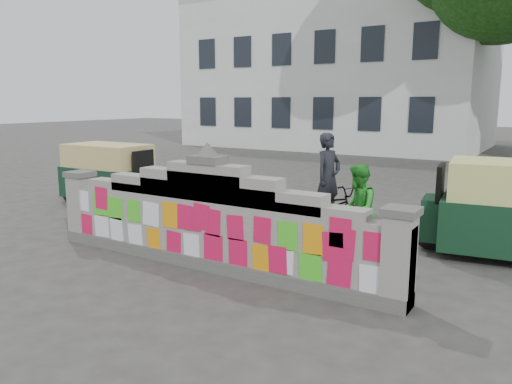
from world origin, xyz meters
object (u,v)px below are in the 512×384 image
(pedestrian, at_px, (357,210))
(rickshaw_left, at_px, (110,172))
(cyclist_bike, at_px, (327,207))
(cyclist_rider, at_px, (328,189))

(pedestrian, relative_size, rickshaw_left, 0.57)
(cyclist_bike, relative_size, rickshaw_left, 0.71)
(cyclist_bike, distance_m, pedestrian, 1.61)
(pedestrian, xyz_separation_m, rickshaw_left, (-7.09, 0.91, -0.00))
(pedestrian, bearing_deg, cyclist_rider, -154.37)
(cyclist_rider, height_order, rickshaw_left, cyclist_rider)
(cyclist_bike, xyz_separation_m, pedestrian, (1.07, -1.17, 0.28))
(cyclist_bike, relative_size, cyclist_rider, 1.12)
(rickshaw_left, bearing_deg, pedestrian, -9.09)
(cyclist_bike, xyz_separation_m, rickshaw_left, (-6.02, -0.26, 0.27))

